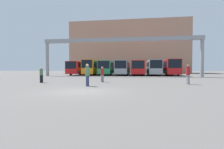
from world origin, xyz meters
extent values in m
plane|color=#514F4C|center=(0.00, 0.00, 0.00)|extent=(200.00, 200.00, 0.00)
cube|color=tan|center=(0.00, 49.52, 8.32)|extent=(37.88, 12.00, 16.63)
cylinder|color=gray|center=(-14.12, 21.12, 3.17)|extent=(0.60, 0.60, 6.35)
cylinder|color=gray|center=(14.12, 21.12, 3.17)|extent=(0.60, 0.60, 6.35)
cube|color=gray|center=(0.00, 21.12, 6.70)|extent=(28.84, 0.80, 0.70)
cube|color=red|center=(-10.02, 28.87, 1.66)|extent=(2.47, 12.15, 2.62)
cube|color=black|center=(-10.02, 22.82, 2.14)|extent=(2.27, 0.06, 1.47)
cube|color=black|center=(-10.02, 28.87, 2.14)|extent=(2.50, 10.32, 1.10)
cube|color=#1966B2|center=(-10.02, 28.87, 0.82)|extent=(2.50, 11.54, 0.24)
cylinder|color=black|center=(-11.10, 25.47, 0.54)|extent=(0.28, 1.08, 1.08)
cylinder|color=black|center=(-8.95, 25.47, 0.54)|extent=(0.28, 1.08, 1.08)
cylinder|color=black|center=(-11.10, 32.27, 0.54)|extent=(0.28, 1.08, 1.08)
cylinder|color=black|center=(-8.95, 32.27, 0.54)|extent=(0.28, 1.08, 1.08)
cube|color=orange|center=(-6.68, 28.56, 1.82)|extent=(2.44, 11.53, 2.95)
cube|color=black|center=(-6.68, 22.82, 2.37)|extent=(2.24, 0.06, 1.65)
cube|color=black|center=(-6.68, 28.56, 2.37)|extent=(2.47, 9.80, 1.24)
cube|color=orange|center=(-6.68, 28.56, 0.88)|extent=(2.47, 10.95, 0.24)
cylinder|color=black|center=(-7.74, 25.33, 0.49)|extent=(0.28, 0.97, 0.97)
cylinder|color=black|center=(-5.62, 25.33, 0.49)|extent=(0.28, 0.97, 0.97)
cylinder|color=black|center=(-7.74, 31.79, 0.49)|extent=(0.28, 0.97, 0.97)
cylinder|color=black|center=(-5.62, 31.79, 0.49)|extent=(0.28, 0.97, 0.97)
cube|color=#268C4C|center=(-3.34, 28.40, 1.71)|extent=(2.56, 11.21, 2.71)
cube|color=black|center=(-3.34, 22.82, 2.20)|extent=(2.35, 0.06, 1.52)
cube|color=black|center=(-3.34, 28.40, 2.20)|extent=(2.59, 9.53, 1.14)
cube|color=black|center=(-3.34, 28.40, 0.84)|extent=(2.59, 10.65, 0.24)
cylinder|color=black|center=(-4.46, 25.26, 0.51)|extent=(0.28, 1.02, 1.02)
cylinder|color=black|center=(-2.22, 25.26, 0.51)|extent=(0.28, 1.02, 1.02)
cylinder|color=black|center=(-4.46, 31.54, 0.51)|extent=(0.28, 1.02, 1.02)
cylinder|color=black|center=(-2.22, 31.54, 0.51)|extent=(0.28, 1.02, 1.02)
cube|color=#999EA5|center=(0.00, 28.60, 1.73)|extent=(2.49, 11.60, 2.75)
cube|color=black|center=(0.00, 22.82, 2.23)|extent=(2.29, 0.06, 1.54)
cube|color=black|center=(0.00, 28.60, 2.23)|extent=(2.52, 9.86, 1.16)
cube|color=#268C4C|center=(0.00, 28.60, 0.85)|extent=(2.52, 11.02, 0.24)
cylinder|color=black|center=(-1.08, 25.35, 0.54)|extent=(0.28, 1.07, 1.07)
cylinder|color=black|center=(1.08, 25.35, 0.54)|extent=(0.28, 1.07, 1.07)
cylinder|color=black|center=(-1.08, 31.85, 0.54)|extent=(0.28, 1.07, 1.07)
cylinder|color=black|center=(1.08, 31.85, 0.54)|extent=(0.28, 1.07, 1.07)
cube|color=red|center=(3.34, 28.73, 1.70)|extent=(2.55, 11.87, 2.70)
cube|color=black|center=(3.34, 22.82, 2.20)|extent=(2.35, 0.06, 1.51)
cube|color=black|center=(3.34, 28.73, 2.20)|extent=(2.58, 10.09, 1.14)
cube|color=#1966B2|center=(3.34, 28.73, 0.84)|extent=(2.58, 11.28, 0.24)
cylinder|color=black|center=(2.22, 25.41, 0.49)|extent=(0.28, 0.98, 0.98)
cylinder|color=black|center=(4.46, 25.41, 0.49)|extent=(0.28, 0.98, 0.98)
cylinder|color=black|center=(2.22, 32.06, 0.49)|extent=(0.28, 0.98, 0.98)
cylinder|color=black|center=(4.46, 32.06, 0.49)|extent=(0.28, 0.98, 0.98)
cube|color=#999EA5|center=(6.68, 28.91, 1.76)|extent=(2.48, 12.23, 2.82)
cube|color=black|center=(6.68, 22.82, 2.28)|extent=(2.28, 0.06, 1.58)
cube|color=black|center=(6.68, 28.91, 2.28)|extent=(2.51, 10.39, 1.18)
cube|color=#1966B2|center=(6.68, 28.91, 0.86)|extent=(2.51, 11.62, 0.24)
cylinder|color=black|center=(5.60, 25.49, 0.47)|extent=(0.28, 0.93, 0.93)
cylinder|color=black|center=(7.76, 25.49, 0.47)|extent=(0.28, 0.93, 0.93)
cylinder|color=black|center=(5.60, 32.34, 0.47)|extent=(0.28, 0.93, 0.93)
cylinder|color=black|center=(7.76, 32.34, 0.47)|extent=(0.28, 0.93, 0.93)
cube|color=red|center=(10.02, 28.24, 1.81)|extent=(2.60, 10.88, 2.92)
cube|color=black|center=(10.02, 22.82, 2.36)|extent=(2.39, 0.06, 1.64)
cube|color=black|center=(10.02, 28.24, 2.36)|extent=(2.63, 9.25, 1.23)
cube|color=#268C4C|center=(10.02, 28.24, 0.88)|extent=(2.63, 10.34, 0.24)
cylinder|color=black|center=(8.89, 25.19, 0.54)|extent=(0.28, 1.08, 1.08)
cylinder|color=black|center=(11.16, 25.19, 0.54)|extent=(0.28, 1.08, 1.08)
cylinder|color=black|center=(8.89, 31.29, 0.54)|extent=(0.28, 1.08, 1.08)
cylinder|color=black|center=(11.16, 31.29, 0.54)|extent=(0.28, 1.08, 1.08)
cylinder|color=gray|center=(-0.27, 7.62, 0.39)|extent=(0.18, 0.18, 0.78)
cylinder|color=gray|center=(-0.43, 7.64, 0.39)|extent=(0.18, 0.18, 0.78)
cylinder|color=#A5191E|center=(-0.35, 7.63, 1.10)|extent=(0.34, 0.34, 0.65)
sphere|color=tan|center=(-0.35, 7.63, 1.53)|extent=(0.21, 0.21, 0.21)
cylinder|color=gray|center=(7.91, 6.30, 0.43)|extent=(0.20, 0.20, 0.86)
cylinder|color=gray|center=(7.96, 6.13, 0.43)|extent=(0.20, 0.20, 0.86)
cylinder|color=#A5191E|center=(7.94, 6.22, 1.22)|extent=(0.38, 0.38, 0.72)
sphere|color=#8C6647|center=(7.94, 6.22, 1.70)|extent=(0.23, 0.23, 0.23)
cylinder|color=navy|center=(-0.65, 3.30, 0.43)|extent=(0.20, 0.20, 0.86)
cylinder|color=navy|center=(-0.67, 3.13, 0.43)|extent=(0.20, 0.20, 0.86)
cylinder|color=#4C724C|center=(-0.66, 3.22, 1.22)|extent=(0.38, 0.38, 0.72)
sphere|color=tan|center=(-0.66, 3.22, 1.70)|extent=(0.23, 0.23, 0.23)
cylinder|color=black|center=(-6.30, 5.98, 0.38)|extent=(0.17, 0.17, 0.76)
cylinder|color=black|center=(-6.40, 5.88, 0.38)|extent=(0.17, 0.17, 0.76)
cylinder|color=#4C724C|center=(-6.35, 5.93, 1.08)|extent=(0.33, 0.33, 0.64)
sphere|color=tan|center=(-6.35, 5.93, 1.50)|extent=(0.21, 0.21, 0.21)
camera|label=1|loc=(3.49, -10.56, 1.44)|focal=28.00mm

